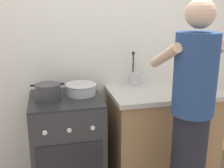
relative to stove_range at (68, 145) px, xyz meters
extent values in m
cube|color=silver|center=(0.55, 0.35, 0.80)|extent=(3.20, 0.10, 2.50)
cube|color=#99724C|center=(0.90, 0.00, -0.02)|extent=(0.96, 0.56, 0.86)
cube|color=#B7B2A8|center=(0.90, 0.00, 0.43)|extent=(1.00, 0.60, 0.04)
cube|color=#2D2D33|center=(0.00, 0.00, -0.01)|extent=(0.60, 0.60, 0.88)
cube|color=#232326|center=(0.00, 0.00, 0.44)|extent=(0.60, 0.60, 0.02)
cube|color=black|center=(0.00, -0.30, -0.03)|extent=(0.51, 0.01, 0.40)
cylinder|color=silver|center=(-0.18, -0.31, 0.29)|extent=(0.04, 0.01, 0.04)
cylinder|color=silver|center=(0.00, -0.31, 0.29)|extent=(0.04, 0.01, 0.04)
cylinder|color=silver|center=(0.18, -0.31, 0.29)|extent=(0.04, 0.01, 0.04)
cylinder|color=#38383D|center=(-0.14, -0.03, 0.52)|extent=(0.20, 0.20, 0.14)
cube|color=black|center=(-0.26, -0.03, 0.58)|extent=(0.04, 0.02, 0.01)
cube|color=black|center=(-0.02, -0.03, 0.58)|extent=(0.04, 0.02, 0.01)
cylinder|color=#B7B7BC|center=(0.14, 0.05, 0.50)|extent=(0.26, 0.26, 0.09)
torus|color=#B7B7BC|center=(0.14, 0.05, 0.54)|extent=(0.27, 0.27, 0.01)
cylinder|color=silver|center=(0.68, 0.21, 0.52)|extent=(0.10, 0.10, 0.14)
cylinder|color=black|center=(0.66, 0.22, 0.61)|extent=(0.02, 0.04, 0.29)
sphere|color=black|center=(0.66, 0.22, 0.77)|extent=(0.03, 0.03, 0.03)
cylinder|color=silver|center=(0.69, 0.20, 0.59)|extent=(0.05, 0.04, 0.25)
sphere|color=silver|center=(0.69, 0.20, 0.73)|extent=(0.03, 0.03, 0.03)
cylinder|color=#B7BABF|center=(0.69, 0.20, 0.59)|extent=(0.03, 0.02, 0.24)
sphere|color=#B7BABF|center=(0.69, 0.20, 0.73)|extent=(0.03, 0.03, 0.03)
cylinder|color=silver|center=(0.99, -0.05, 0.48)|extent=(0.04, 0.04, 0.06)
cylinder|color=red|center=(0.99, -0.05, 0.52)|extent=(0.04, 0.04, 0.02)
cylinder|color=gold|center=(1.13, 0.01, 0.55)|extent=(0.07, 0.07, 0.20)
cylinder|color=gold|center=(1.13, 0.01, 0.67)|extent=(0.03, 0.03, 0.04)
cylinder|color=black|center=(1.13, 0.01, 0.69)|extent=(0.03, 0.03, 0.02)
cylinder|color=black|center=(0.86, -0.58, 0.00)|extent=(0.26, 0.26, 0.90)
cylinder|color=navy|center=(0.86, -0.58, 0.74)|extent=(0.30, 0.30, 0.58)
sphere|color=#D3AA8C|center=(0.86, -0.58, 1.15)|extent=(0.20, 0.20, 0.20)
cylinder|color=#D3AA8C|center=(0.69, -0.44, 0.85)|extent=(0.07, 0.41, 0.24)
cylinder|color=#D3AA8C|center=(1.03, -0.44, 0.85)|extent=(0.07, 0.41, 0.24)
camera|label=1|loc=(-0.13, -2.25, 1.20)|focal=44.34mm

